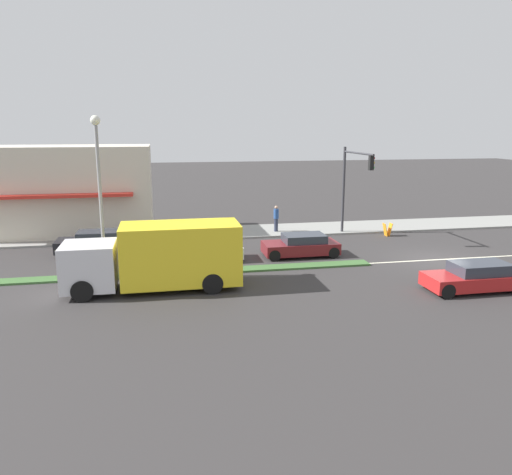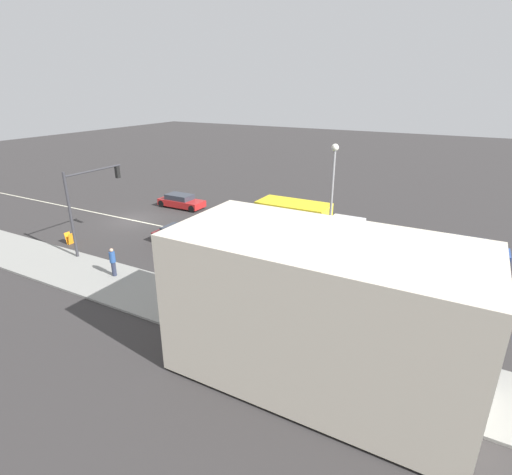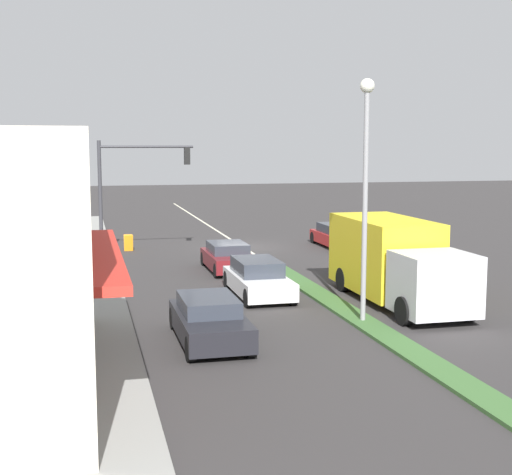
% 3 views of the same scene
% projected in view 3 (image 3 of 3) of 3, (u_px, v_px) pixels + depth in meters
% --- Properties ---
extents(ground_plane, '(160.00, 160.00, 0.00)m').
position_uv_depth(ground_plane, '(374.00, 330.00, 21.32)').
color(ground_plane, '#333030').
extents(sidewalk_right, '(4.00, 73.00, 0.12)m').
position_uv_depth(sidewalk_right, '(62.00, 353.00, 18.73)').
color(sidewalk_right, gray).
rests_on(sidewalk_right, ground).
extents(lane_marking_center, '(0.16, 60.00, 0.01)m').
position_uv_depth(lane_marking_center, '(243.00, 247.00, 38.67)').
color(lane_marking_center, beige).
rests_on(lane_marking_center, ground).
extents(traffic_signal_main, '(4.59, 0.34, 5.60)m').
position_uv_depth(traffic_signal_main, '(130.00, 179.00, 34.27)').
color(traffic_signal_main, '#333338').
rests_on(traffic_signal_main, sidewalk_right).
extents(street_lamp, '(0.44, 0.44, 7.37)m').
position_uv_depth(street_lamp, '(366.00, 169.00, 21.54)').
color(street_lamp, gray).
rests_on(street_lamp, median_strip).
extents(pedestrian, '(0.34, 0.34, 1.73)m').
position_uv_depth(pedestrian, '(83.00, 252.00, 29.91)').
color(pedestrian, '#282D42').
rests_on(pedestrian, sidewalk_right).
extents(warning_aframe_sign, '(0.45, 0.53, 0.84)m').
position_uv_depth(warning_aframe_sign, '(129.00, 243.00, 37.20)').
color(warning_aframe_sign, orange).
rests_on(warning_aframe_sign, ground).
extents(delivery_truck, '(2.44, 7.50, 2.87)m').
position_uv_depth(delivery_truck, '(394.00, 261.00, 24.96)').
color(delivery_truck, silver).
rests_on(delivery_truck, ground).
extents(hatchback_red, '(1.77, 4.35, 1.24)m').
position_uv_depth(hatchback_red, '(337.00, 236.00, 38.67)').
color(hatchback_red, '#AD1E1E').
rests_on(hatchback_red, ground).
extents(sedan_dark, '(1.80, 4.23, 1.26)m').
position_uv_depth(sedan_dark, '(209.00, 320.00, 19.98)').
color(sedan_dark, black).
rests_on(sedan_dark, ground).
extents(sedan_maroon, '(1.87, 4.09, 1.22)m').
position_uv_depth(sedan_maroon, '(228.00, 257.00, 31.39)').
color(sedan_maroon, maroon).
rests_on(sedan_maroon, ground).
extents(van_white, '(1.80, 4.39, 1.33)m').
position_uv_depth(van_white, '(258.00, 279.00, 26.10)').
color(van_white, silver).
rests_on(van_white, ground).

